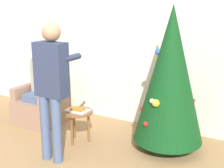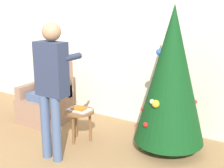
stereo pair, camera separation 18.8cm
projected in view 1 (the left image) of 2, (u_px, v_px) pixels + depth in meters
The scene contains 8 objects.
wall_back at pixel (108, 40), 5.20m from camera, with size 8.00×0.06×2.70m.
christmas_tree at pixel (170, 75), 4.08m from camera, with size 0.94×0.94×1.96m.
armchair at pixel (42, 102), 5.22m from camera, with size 0.70×0.70×1.03m.
person_seated at pixel (40, 84), 5.10m from camera, with size 0.36×0.46×1.23m.
person_standing at pixel (52, 80), 3.80m from camera, with size 0.42×0.57×1.74m.
side_stool at pixel (78, 116), 4.45m from camera, with size 0.43×0.43×0.47m.
laptop at pixel (78, 110), 4.43m from camera, with size 0.32×0.22×0.02m.
book at pixel (78, 109), 4.42m from camera, with size 0.19×0.13×0.02m.
Camera 1 is at (2.62, -2.27, 1.98)m, focal length 50.00 mm.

